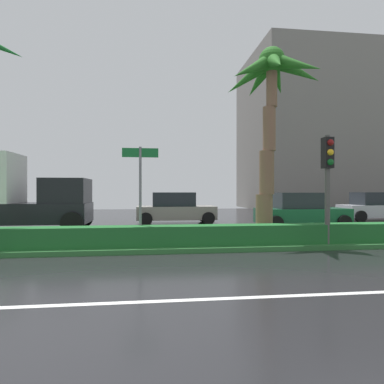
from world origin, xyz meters
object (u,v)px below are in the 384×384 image
at_px(traffic_signal_median_right, 328,169).
at_px(street_name_sign, 140,182).
at_px(car_in_traffic_leading, 175,209).
at_px(car_in_traffic_second, 301,211).
at_px(car_in_traffic_third, 376,207).
at_px(palm_tree_centre_left, 271,92).
at_px(box_truck_lead, 14,197).

relative_size(traffic_signal_median_right, street_name_sign, 1.13).
distance_m(traffic_signal_median_right, car_in_traffic_leading, 9.71).
distance_m(car_in_traffic_second, car_in_traffic_third, 7.09).
xyz_separation_m(palm_tree_centre_left, street_name_sign, (-4.50, -0.92, -3.17)).
bearing_deg(car_in_traffic_second, street_name_sign, -146.28).
distance_m(box_truck_lead, car_in_traffic_third, 19.82).
height_order(traffic_signal_median_right, box_truck_lead, traffic_signal_median_right).
bearing_deg(car_in_traffic_leading, car_in_traffic_second, -27.42).
xyz_separation_m(traffic_signal_median_right, car_in_traffic_third, (8.08, 8.84, -1.66)).
bearing_deg(street_name_sign, car_in_traffic_leading, 78.20).
xyz_separation_m(street_name_sign, box_truck_lead, (-5.74, 5.40, -0.53)).
height_order(palm_tree_centre_left, street_name_sign, palm_tree_centre_left).
xyz_separation_m(traffic_signal_median_right, car_in_traffic_leading, (-4.09, 8.65, -1.66)).
bearing_deg(palm_tree_centre_left, car_in_traffic_third, 38.10).
bearing_deg(traffic_signal_median_right, car_in_traffic_leading, 115.30).
xyz_separation_m(box_truck_lead, car_in_traffic_second, (13.29, -0.36, -0.72)).
distance_m(traffic_signal_median_right, street_name_sign, 5.82).
height_order(box_truck_lead, car_in_traffic_second, box_truck_lead).
relative_size(palm_tree_centre_left, car_in_traffic_second, 1.55).
xyz_separation_m(street_name_sign, car_in_traffic_third, (13.86, 8.26, -1.25)).
distance_m(car_in_traffic_leading, car_in_traffic_second, 6.60).
bearing_deg(box_truck_lead, car_in_traffic_third, 8.30).
xyz_separation_m(car_in_traffic_second, car_in_traffic_third, (6.31, 3.22, 0.00)).
bearing_deg(box_truck_lead, traffic_signal_median_right, -27.44).
relative_size(street_name_sign, box_truck_lead, 0.47).
bearing_deg(car_in_traffic_leading, traffic_signal_median_right, -64.70).
bearing_deg(car_in_traffic_third, palm_tree_centre_left, -141.90).
xyz_separation_m(traffic_signal_median_right, box_truck_lead, (-11.52, 5.98, -0.93)).
xyz_separation_m(palm_tree_centre_left, car_in_traffic_second, (3.05, 4.12, -4.42)).
relative_size(box_truck_lead, car_in_traffic_leading, 1.49).
relative_size(traffic_signal_median_right, box_truck_lead, 0.53).
bearing_deg(box_truck_lead, car_in_traffic_leading, 19.81).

